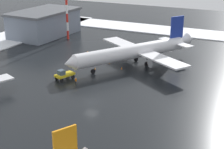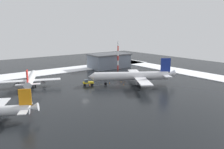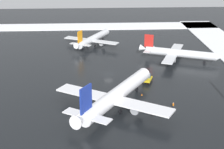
{
  "view_description": "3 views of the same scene",
  "coord_description": "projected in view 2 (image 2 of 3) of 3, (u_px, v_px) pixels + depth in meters",
  "views": [
    {
      "loc": [
        54.2,
        31.05,
        29.0
      ],
      "look_at": [
        -8.72,
        0.39,
        3.07
      ],
      "focal_mm": 55.0,
      "sensor_mm": 36.0,
      "label": 1
    },
    {
      "loc": [
        38.8,
        67.93,
        24.11
      ],
      "look_at": [
        -16.96,
        -6.0,
        4.64
      ],
      "focal_mm": 35.0,
      "sensor_mm": 36.0,
      "label": 2
    },
    {
      "loc": [
        -105.28,
        4.34,
        40.61
      ],
      "look_at": [
        -9.1,
        -0.74,
        3.2
      ],
      "focal_mm": 55.0,
      "sensor_mm": 36.0,
      "label": 3
    }
  ],
  "objects": [
    {
      "name": "traffic_cone_wingtip_side",
      "position": [
        123.0,
        84.0,
        95.27
      ],
      "size": [
        0.36,
        0.36,
        0.55
      ],
      "primitive_type": "cone",
      "color": "orange",
      "rests_on": "ground_plane"
    },
    {
      "name": "antenna_mast",
      "position": [
        118.0,
        56.0,
        128.02
      ],
      "size": [
        0.7,
        0.7,
        17.22
      ],
      "color": "red",
      "rests_on": "ground_plane"
    },
    {
      "name": "ground_crew_near_tug",
      "position": [
        115.0,
        76.0,
        108.45
      ],
      "size": [
        0.36,
        0.36,
        1.71
      ],
      "rotation": [
        0.0,
        0.0,
        5.99
      ],
      "color": "black",
      "rests_on": "ground_plane"
    },
    {
      "name": "traffic_cone_mid_line",
      "position": [
        109.0,
        83.0,
        98.06
      ],
      "size": [
        0.36,
        0.36,
        0.55
      ],
      "primitive_type": "cone",
      "color": "orange",
      "rests_on": "ground_plane"
    },
    {
      "name": "snow_bank_left",
      "position": [
        191.0,
        73.0,
        120.35
      ],
      "size": [
        14.0,
        116.0,
        0.32
      ],
      "primitive_type": "cube",
      "color": "white",
      "rests_on": "ground_plane"
    },
    {
      "name": "ground_crew_mid_apron",
      "position": [
        90.0,
        86.0,
        90.6
      ],
      "size": [
        0.36,
        0.36,
        1.71
      ],
      "rotation": [
        0.0,
        0.0,
        5.23
      ],
      "color": "black",
      "rests_on": "ground_plane"
    },
    {
      "name": "cargo_hangar",
      "position": [
        109.0,
        61.0,
        137.14
      ],
      "size": [
        25.63,
        16.07,
        8.8
      ],
      "rotation": [
        0.0,
        0.0,
        -0.04
      ],
      "color": "slate",
      "rests_on": "ground_plane"
    },
    {
      "name": "traffic_cone_near_nose",
      "position": [
        121.0,
        81.0,
        100.57
      ],
      "size": [
        0.36,
        0.36,
        0.55
      ],
      "primitive_type": "cone",
      "color": "orange",
      "rests_on": "ground_plane"
    },
    {
      "name": "ground_crew_beside_wing",
      "position": [
        125.0,
        78.0,
        104.84
      ],
      "size": [
        0.36,
        0.36,
        1.71
      ],
      "rotation": [
        0.0,
        0.0,
        0.2
      ],
      "color": "black",
      "rests_on": "ground_plane"
    },
    {
      "name": "ground_plane",
      "position": [
        85.0,
        95.0,
        80.9
      ],
      "size": [
        240.0,
        240.0,
        0.0
      ],
      "primitive_type": "plane",
      "color": "black"
    },
    {
      "name": "airplane_far_rear",
      "position": [
        133.0,
        76.0,
        95.79
      ],
      "size": [
        34.43,
        29.53,
        11.49
      ],
      "rotation": [
        0.0,
        0.0,
        5.72
      ],
      "color": "white",
      "rests_on": "ground_plane"
    },
    {
      "name": "airplane_foreground_jet",
      "position": [
        31.0,
        79.0,
        93.59
      ],
      "size": [
        24.14,
        28.49,
        8.87
      ],
      "rotation": [
        0.0,
        0.0,
        4.32
      ],
      "color": "silver",
      "rests_on": "ground_plane"
    },
    {
      "name": "snow_bank_far",
      "position": [
        39.0,
        73.0,
        119.93
      ],
      "size": [
        152.0,
        16.0,
        0.32
      ],
      "primitive_type": "cube",
      "color": "white",
      "rests_on": "ground_plane"
    },
    {
      "name": "pushback_tug",
      "position": [
        88.0,
        82.0,
        94.69
      ],
      "size": [
        5.08,
        3.68,
        2.5
      ],
      "rotation": [
        0.0,
        0.0,
        5.92
      ],
      "color": "gold",
      "rests_on": "ground_plane"
    }
  ]
}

